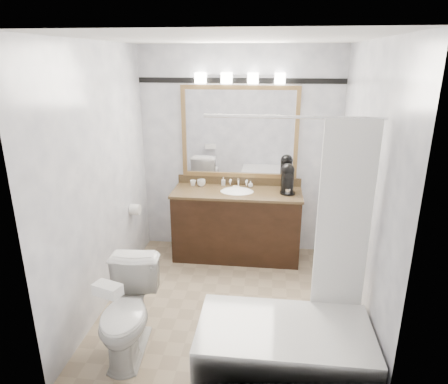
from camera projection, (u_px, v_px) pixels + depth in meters
The scene contains 15 objects.
room at pixel (228, 185), 3.64m from camera, with size 2.42×2.62×2.52m.
vanity at pixel (237, 223), 4.85m from camera, with size 1.53×0.58×0.97m.
mirror at pixel (239, 133), 4.76m from camera, with size 1.40×0.04×1.10m.
vanity_light_bar at pixel (240, 78), 4.51m from camera, with size 1.02×0.14×0.12m.
accent_stripe at pixel (240, 81), 4.58m from camera, with size 2.40×0.01×0.06m, color black.
bathtub at pixel (287, 344), 3.04m from camera, with size 1.30×0.75×1.96m.
tp_roll at pixel (135, 210), 4.57m from camera, with size 0.12×0.12×0.11m, color white.
toilet at pixel (128, 313), 3.25m from camera, with size 0.43×0.75×0.76m, color white.
tissue_box at pixel (108, 289), 2.81m from camera, with size 0.20×0.11×0.08m, color white.
coffee_maker at pixel (288, 178), 4.63m from camera, with size 0.18×0.23×0.35m.
cup_left at pixel (201, 183), 4.90m from camera, with size 0.10×0.10×0.08m, color white.
cup_right at pixel (193, 183), 4.92m from camera, with size 0.07×0.07×0.07m, color white.
soap_bottle_a at pixel (223, 181), 4.93m from camera, with size 0.05×0.05×0.10m, color white.
soap_bottle_b at pixel (250, 184), 4.86m from camera, with size 0.06×0.06×0.08m, color white.
soap_bar at pixel (236, 187), 4.83m from camera, with size 0.08×0.05×0.02m, color beige.
Camera 1 is at (0.37, -3.45, 2.36)m, focal length 32.00 mm.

